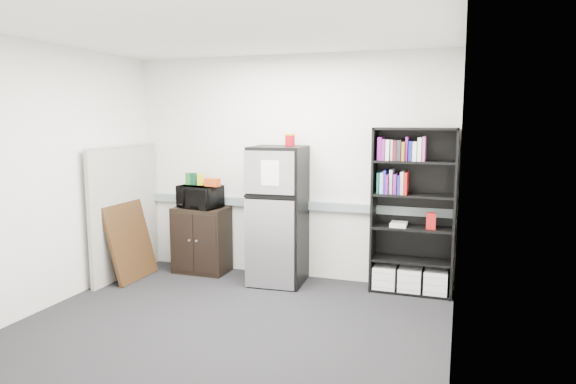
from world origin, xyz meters
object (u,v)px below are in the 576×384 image
Objects in this scene: cubicle_partition at (125,211)px; refrigerator at (278,215)px; cabinet at (202,240)px; microwave at (200,197)px; bookshelf at (413,213)px.

cubicle_partition is 0.99× the size of refrigerator.
microwave is at bearing -90.00° from cabinet.
bookshelf is 1.54m from refrigerator.
refrigerator is at bearing -174.62° from bookshelf.
cubicle_partition reaches higher than cabinet.
bookshelf is at bearing 1.42° from cabinet.
cubicle_partition reaches higher than microwave.
refrigerator is (-1.53, -0.14, -0.10)m from bookshelf.
cubicle_partition is 1.94× the size of cabinet.
refrigerator is at bearing 10.20° from cubicle_partition.
cubicle_partition is 1.01m from cabinet.
bookshelf is 3.46m from cubicle_partition.
refrigerator is at bearing -4.29° from cabinet.
cubicle_partition is at bearing -144.65° from microwave.
bookshelf is 1.14× the size of refrigerator.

